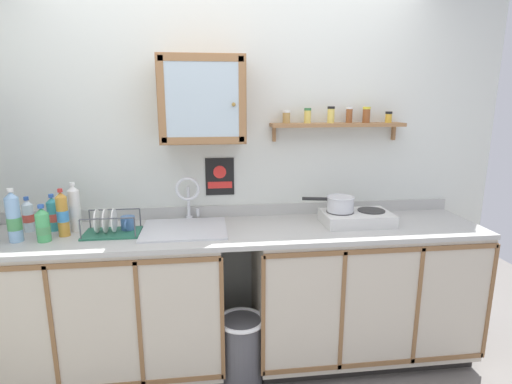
% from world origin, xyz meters
% --- Properties ---
extents(back_wall, '(3.73, 0.07, 2.59)m').
position_xyz_m(back_wall, '(0.00, 0.71, 1.31)').
color(back_wall, silver).
rests_on(back_wall, ground).
extents(lower_cabinet_run, '(1.43, 0.61, 0.93)m').
position_xyz_m(lower_cabinet_run, '(-0.84, 0.39, 0.47)').
color(lower_cabinet_run, black).
rests_on(lower_cabinet_run, ground).
extents(lower_cabinet_run_right, '(1.47, 0.61, 0.93)m').
position_xyz_m(lower_cabinet_run_right, '(0.82, 0.39, 0.47)').
color(lower_cabinet_run_right, black).
rests_on(lower_cabinet_run_right, ground).
extents(countertop, '(3.09, 0.63, 0.03)m').
position_xyz_m(countertop, '(0.00, 0.38, 0.94)').
color(countertop, '#B2B2AD').
rests_on(countertop, lower_cabinet_run).
extents(backsplash, '(3.09, 0.02, 0.08)m').
position_xyz_m(backsplash, '(0.00, 0.67, 1.00)').
color(backsplash, '#B2B2AD').
rests_on(backsplash, countertop).
extents(sink, '(0.52, 0.48, 0.43)m').
position_xyz_m(sink, '(-0.35, 0.42, 0.94)').
color(sink, silver).
rests_on(sink, countertop).
extents(hot_plate_stove, '(0.45, 0.28, 0.08)m').
position_xyz_m(hot_plate_stove, '(0.76, 0.40, 1.00)').
color(hot_plate_stove, silver).
rests_on(hot_plate_stove, countertop).
extents(saucepan, '(0.34, 0.18, 0.10)m').
position_xyz_m(saucepan, '(0.65, 0.42, 1.09)').
color(saucepan, silver).
rests_on(saucepan, hot_plate_stove).
extents(bottle_water_blue_0, '(0.08, 0.08, 0.31)m').
position_xyz_m(bottle_water_blue_0, '(-1.30, 0.32, 1.10)').
color(bottle_water_blue_0, '#8CB7E0').
rests_on(bottle_water_blue_0, countertop).
extents(bottle_juice_amber_1, '(0.07, 0.07, 0.29)m').
position_xyz_m(bottle_juice_amber_1, '(-1.06, 0.38, 1.09)').
color(bottle_juice_amber_1, gold).
rests_on(bottle_juice_amber_1, countertop).
extents(bottle_soda_green_2, '(0.08, 0.08, 0.22)m').
position_xyz_m(bottle_soda_green_2, '(-1.14, 0.30, 1.05)').
color(bottle_soda_green_2, '#4CB266').
rests_on(bottle_soda_green_2, countertop).
extents(bottle_water_clear_3, '(0.07, 0.07, 0.22)m').
position_xyz_m(bottle_water_clear_3, '(-1.30, 0.50, 1.06)').
color(bottle_water_clear_3, silver).
rests_on(bottle_water_clear_3, countertop).
extents(bottle_detergent_teal_4, '(0.07, 0.07, 0.23)m').
position_xyz_m(bottle_detergent_teal_4, '(-1.16, 0.50, 1.06)').
color(bottle_detergent_teal_4, teal).
rests_on(bottle_detergent_teal_4, countertop).
extents(bottle_opaque_white_5, '(0.07, 0.07, 0.31)m').
position_xyz_m(bottle_opaque_white_5, '(-1.02, 0.48, 1.10)').
color(bottle_opaque_white_5, white).
rests_on(bottle_opaque_white_5, countertop).
extents(dish_rack, '(0.33, 0.22, 0.16)m').
position_xyz_m(dish_rack, '(-0.79, 0.38, 1.00)').
color(dish_rack, '#26664C').
rests_on(dish_rack, countertop).
extents(mug, '(0.09, 0.12, 0.09)m').
position_xyz_m(mug, '(-0.70, 0.42, 1.01)').
color(mug, '#3F6699').
rests_on(mug, countertop).
extents(wall_cabinet, '(0.52, 0.30, 0.53)m').
position_xyz_m(wall_cabinet, '(-0.22, 0.55, 1.75)').
color(wall_cabinet, '#996B42').
extents(spice_shelf, '(0.91, 0.14, 0.23)m').
position_xyz_m(spice_shelf, '(0.68, 0.62, 1.60)').
color(spice_shelf, '#996B42').
extents(warning_sign, '(0.19, 0.01, 0.26)m').
position_xyz_m(warning_sign, '(-0.12, 0.68, 1.24)').
color(warning_sign, black).
extents(trash_bin, '(0.30, 0.30, 0.44)m').
position_xyz_m(trash_bin, '(-0.02, 0.19, 0.23)').
color(trash_bin, '#4C4C51').
rests_on(trash_bin, ground).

